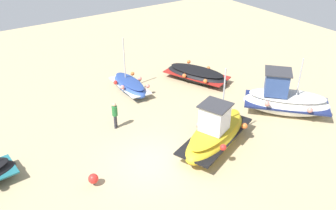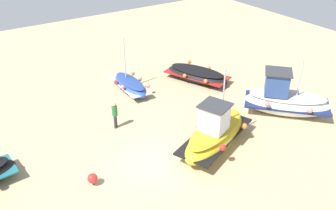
{
  "view_description": "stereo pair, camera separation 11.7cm",
  "coord_description": "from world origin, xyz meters",
  "px_view_note": "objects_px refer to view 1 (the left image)",
  "views": [
    {
      "loc": [
        7.65,
        12.65,
        11.75
      ],
      "look_at": [
        -2.98,
        -3.12,
        0.9
      ],
      "focal_mm": 39.2,
      "sensor_mm": 36.0,
      "label": 1
    },
    {
      "loc": [
        7.56,
        12.71,
        11.75
      ],
      "look_at": [
        -2.98,
        -3.12,
        0.9
      ],
      "focal_mm": 39.2,
      "sensor_mm": 36.0,
      "label": 2
    }
  ],
  "objects_px": {
    "fishing_boat_0": "(197,74)",
    "fishing_boat_4": "(285,100)",
    "person_walking": "(115,114)",
    "mooring_buoy_0": "(93,179)",
    "fishing_boat_1": "(215,133)",
    "fishing_boat_3": "(130,85)"
  },
  "relations": [
    {
      "from": "fishing_boat_1",
      "to": "person_walking",
      "type": "bearing_deg",
      "value": -74.04
    },
    {
      "from": "person_walking",
      "to": "fishing_boat_3",
      "type": "bearing_deg",
      "value": -84.08
    },
    {
      "from": "person_walking",
      "to": "mooring_buoy_0",
      "type": "relative_size",
      "value": 2.62
    },
    {
      "from": "fishing_boat_0",
      "to": "person_walking",
      "type": "bearing_deg",
      "value": -96.02
    },
    {
      "from": "fishing_boat_1",
      "to": "fishing_boat_3",
      "type": "distance_m",
      "value": 8.22
    },
    {
      "from": "fishing_boat_3",
      "to": "person_walking",
      "type": "relative_size",
      "value": 2.34
    },
    {
      "from": "fishing_boat_0",
      "to": "fishing_boat_4",
      "type": "distance_m",
      "value": 6.88
    },
    {
      "from": "fishing_boat_0",
      "to": "fishing_boat_3",
      "type": "relative_size",
      "value": 1.34
    },
    {
      "from": "fishing_boat_4",
      "to": "fishing_boat_0",
      "type": "bearing_deg",
      "value": -29.04
    },
    {
      "from": "fishing_boat_4",
      "to": "fishing_boat_3",
      "type": "bearing_deg",
      "value": -3.19
    },
    {
      "from": "fishing_boat_3",
      "to": "fishing_boat_4",
      "type": "bearing_deg",
      "value": 40.96
    },
    {
      "from": "fishing_boat_3",
      "to": "fishing_boat_4",
      "type": "xyz_separation_m",
      "value": [
        -6.55,
        7.83,
        0.43
      ]
    },
    {
      "from": "fishing_boat_0",
      "to": "fishing_boat_4",
      "type": "relative_size",
      "value": 0.99
    },
    {
      "from": "person_walking",
      "to": "mooring_buoy_0",
      "type": "xyz_separation_m",
      "value": [
        3.09,
        3.83,
        -0.56
      ]
    },
    {
      "from": "person_walking",
      "to": "fishing_boat_1",
      "type": "bearing_deg",
      "value": 172.64
    },
    {
      "from": "fishing_boat_1",
      "to": "fishing_boat_4",
      "type": "relative_size",
      "value": 1.1
    },
    {
      "from": "person_walking",
      "to": "fishing_boat_4",
      "type": "bearing_deg",
      "value": -159.37
    },
    {
      "from": "fishing_boat_0",
      "to": "mooring_buoy_0",
      "type": "height_order",
      "value": "fishing_boat_0"
    },
    {
      "from": "fishing_boat_0",
      "to": "fishing_boat_3",
      "type": "bearing_deg",
      "value": -126.51
    },
    {
      "from": "fishing_boat_3",
      "to": "mooring_buoy_0",
      "type": "height_order",
      "value": "fishing_boat_3"
    },
    {
      "from": "person_walking",
      "to": "mooring_buoy_0",
      "type": "bearing_deg",
      "value": 96.13
    },
    {
      "from": "person_walking",
      "to": "mooring_buoy_0",
      "type": "distance_m",
      "value": 4.95
    }
  ]
}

